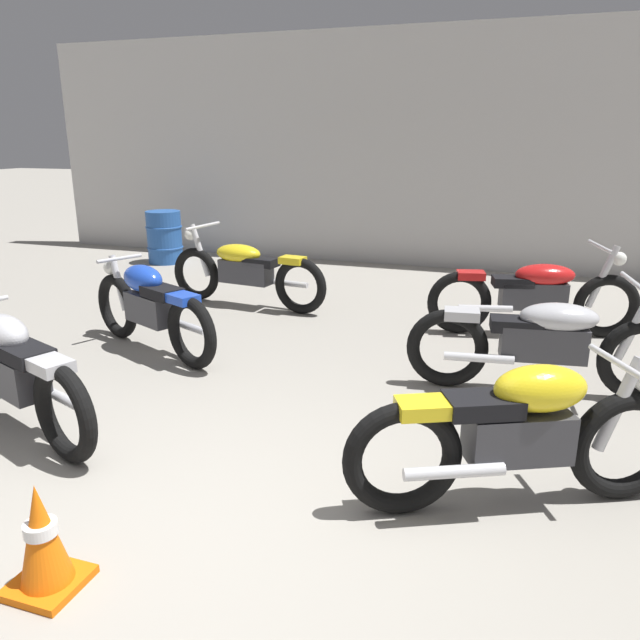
% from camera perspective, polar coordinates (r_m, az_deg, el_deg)
% --- Properties ---
extents(ground_plane, '(60.00, 60.00, 0.00)m').
position_cam_1_polar(ground_plane, '(3.45, -13.11, -19.62)').
color(ground_plane, gray).
extents(back_wall, '(13.41, 0.24, 3.60)m').
position_cam_1_polar(back_wall, '(9.95, 10.04, 15.33)').
color(back_wall, '#BCBAB7').
rests_on(back_wall, ground).
extents(motorcycle_left_row_0, '(1.88, 0.81, 0.88)m').
position_cam_1_polar(motorcycle_left_row_0, '(4.76, -26.72, -4.24)').
color(motorcycle_left_row_0, black).
rests_on(motorcycle_left_row_0, ground).
extents(motorcycle_left_row_1, '(1.84, 0.92, 0.88)m').
position_cam_1_polar(motorcycle_left_row_1, '(6.07, -15.60, 1.28)').
color(motorcycle_left_row_1, black).
rests_on(motorcycle_left_row_1, ground).
extents(motorcycle_left_row_2, '(2.17, 0.68, 0.97)m').
position_cam_1_polar(motorcycle_left_row_2, '(7.51, -7.03, 4.65)').
color(motorcycle_left_row_2, black).
rests_on(motorcycle_left_row_2, ground).
extents(motorcycle_right_row_0, '(1.83, 0.94, 0.88)m').
position_cam_1_polar(motorcycle_right_row_0, '(3.59, 18.23, -9.92)').
color(motorcycle_right_row_0, black).
rests_on(motorcycle_right_row_0, ground).
extents(motorcycle_right_row_1, '(2.17, 0.69, 0.97)m').
position_cam_1_polar(motorcycle_right_row_1, '(5.20, 20.31, -1.83)').
color(motorcycle_right_row_1, black).
rests_on(motorcycle_right_row_1, ground).
extents(motorcycle_right_row_2, '(2.14, 0.81, 0.97)m').
position_cam_1_polar(motorcycle_right_row_2, '(6.72, 19.43, 2.34)').
color(motorcycle_right_row_2, black).
rests_on(motorcycle_right_row_2, ground).
extents(oil_drum, '(0.59, 0.59, 0.85)m').
position_cam_1_polar(oil_drum, '(10.44, -14.35, 7.53)').
color(oil_drum, '#23519E').
rests_on(oil_drum, ground).
extents(traffic_cone, '(0.32, 0.32, 0.54)m').
position_cam_1_polar(traffic_cone, '(3.22, -24.56, -18.15)').
color(traffic_cone, orange).
rests_on(traffic_cone, ground).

